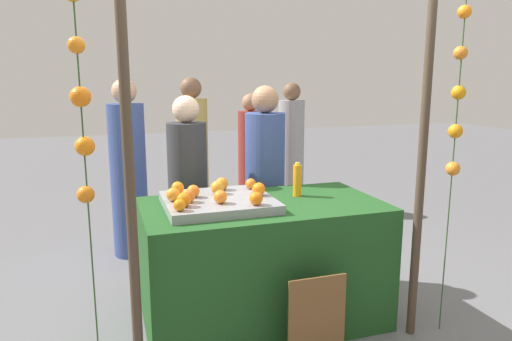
# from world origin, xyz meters

# --- Properties ---
(ground_plane) EXTENTS (24.00, 24.00, 0.00)m
(ground_plane) POSITION_xyz_m (0.00, 0.00, 0.00)
(ground_plane) COLOR slate
(stall_counter) EXTENTS (1.63, 0.89, 0.86)m
(stall_counter) POSITION_xyz_m (0.00, 0.00, 0.43)
(stall_counter) COLOR #1E4C1E
(stall_counter) RESTS_ON ground_plane
(orange_tray) EXTENTS (0.71, 0.64, 0.06)m
(orange_tray) POSITION_xyz_m (-0.31, 0.01, 0.89)
(orange_tray) COLOR gray
(orange_tray) RESTS_ON stall_counter
(orange_0) EXTENTS (0.09, 0.09, 0.09)m
(orange_0) POSITION_xyz_m (-0.56, -0.14, 0.96)
(orange_0) COLOR orange
(orange_0) RESTS_ON orange_tray
(orange_1) EXTENTS (0.09, 0.09, 0.09)m
(orange_1) POSITION_xyz_m (-0.23, 0.22, 0.96)
(orange_1) COLOR orange
(orange_1) RESTS_ON orange_tray
(orange_2) EXTENTS (0.07, 0.07, 0.07)m
(orange_2) POSITION_xyz_m (-0.60, -0.22, 0.95)
(orange_2) COLOR orange
(orange_2) RESTS_ON orange_tray
(orange_3) EXTENTS (0.09, 0.09, 0.09)m
(orange_3) POSITION_xyz_m (-0.03, -0.01, 0.96)
(orange_3) COLOR orange
(orange_3) RESTS_ON orange_tray
(orange_4) EXTENTS (0.09, 0.09, 0.09)m
(orange_4) POSITION_xyz_m (-0.33, -0.13, 0.96)
(orange_4) COLOR orange
(orange_4) RESTS_ON orange_tray
(orange_5) EXTENTS (0.09, 0.09, 0.09)m
(orange_5) POSITION_xyz_m (-0.55, 0.21, 0.96)
(orange_5) COLOR orange
(orange_5) RESTS_ON orange_tray
(orange_6) EXTENTS (0.09, 0.09, 0.09)m
(orange_6) POSITION_xyz_m (-0.60, 0.02, 0.96)
(orange_6) COLOR orange
(orange_6) RESTS_ON orange_tray
(orange_7) EXTENTS (0.08, 0.08, 0.08)m
(orange_7) POSITION_xyz_m (-0.03, 0.19, 0.95)
(orange_7) COLOR orange
(orange_7) RESTS_ON orange_tray
(orange_8) EXTENTS (0.09, 0.09, 0.09)m
(orange_8) POSITION_xyz_m (-0.29, 0.12, 0.96)
(orange_8) COLOR orange
(orange_8) RESTS_ON orange_tray
(orange_9) EXTENTS (0.09, 0.09, 0.09)m
(orange_9) POSITION_xyz_m (-0.52, -0.04, 0.96)
(orange_9) COLOR orange
(orange_9) RESTS_ON orange_tray
(orange_10) EXTENTS (0.08, 0.08, 0.08)m
(orange_10) POSITION_xyz_m (-0.46, 0.08, 0.96)
(orange_10) COLOR orange
(orange_10) RESTS_ON orange_tray
(orange_11) EXTENTS (0.08, 0.08, 0.08)m
(orange_11) POSITION_xyz_m (-0.13, -0.24, 0.96)
(orange_11) COLOR orange
(orange_11) RESTS_ON orange_tray
(juice_bottle) EXTENTS (0.06, 0.06, 0.25)m
(juice_bottle) POSITION_xyz_m (0.30, 0.11, 0.97)
(juice_bottle) COLOR orange
(juice_bottle) RESTS_ON stall_counter
(chalkboard_sign) EXTENTS (0.37, 0.03, 0.57)m
(chalkboard_sign) POSITION_xyz_m (0.13, -0.61, 0.27)
(chalkboard_sign) COLOR brown
(chalkboard_sign) RESTS_ON ground_plane
(vendor_left) EXTENTS (0.31, 0.31, 1.57)m
(vendor_left) POSITION_xyz_m (-0.39, 0.72, 0.73)
(vendor_left) COLOR #333338
(vendor_left) RESTS_ON ground_plane
(vendor_right) EXTENTS (0.33, 0.33, 1.64)m
(vendor_right) POSITION_xyz_m (0.25, 0.68, 0.76)
(vendor_right) COLOR #384C8C
(vendor_right) RESTS_ON ground_plane
(crowd_person_0) EXTENTS (0.34, 0.34, 1.71)m
(crowd_person_0) POSITION_xyz_m (-0.08, 2.15, 0.79)
(crowd_person_0) COLOR tan
(crowd_person_0) RESTS_ON ground_plane
(crowd_person_1) EXTENTS (0.30, 0.30, 1.52)m
(crowd_person_1) POSITION_xyz_m (0.65, 2.34, 0.71)
(crowd_person_1) COLOR maroon
(crowd_person_1) RESTS_ON ground_plane
(crowd_person_2) EXTENTS (0.33, 0.33, 1.64)m
(crowd_person_2) POSITION_xyz_m (1.27, 2.60, 0.76)
(crowd_person_2) COLOR #99999E
(crowd_person_2) RESTS_ON ground_plane
(crowd_person_3) EXTENTS (0.34, 0.34, 1.69)m
(crowd_person_3) POSITION_xyz_m (-0.80, 1.61, 0.79)
(crowd_person_3) COLOR #384C8C
(crowd_person_3) RESTS_ON ground_plane
(canopy_post_left) EXTENTS (0.06, 0.06, 2.34)m
(canopy_post_left) POSITION_xyz_m (-0.89, -0.49, 1.17)
(canopy_post_left) COLOR #473828
(canopy_post_left) RESTS_ON ground_plane
(canopy_post_right) EXTENTS (0.06, 0.06, 2.34)m
(canopy_post_right) POSITION_xyz_m (0.89, -0.49, 1.17)
(canopy_post_right) COLOR #473828
(canopy_post_right) RESTS_ON ground_plane
(garland_strand_left) EXTENTS (0.10, 0.10, 2.19)m
(garland_strand_left) POSITION_xyz_m (-1.10, -0.50, 1.59)
(garland_strand_left) COLOR #2D4C23
(garland_strand_left) RESTS_ON ground_plane
(garland_strand_right) EXTENTS (0.10, 0.11, 2.19)m
(garland_strand_right) POSITION_xyz_m (1.11, -0.51, 1.55)
(garland_strand_right) COLOR #2D4C23
(garland_strand_right) RESTS_ON ground_plane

